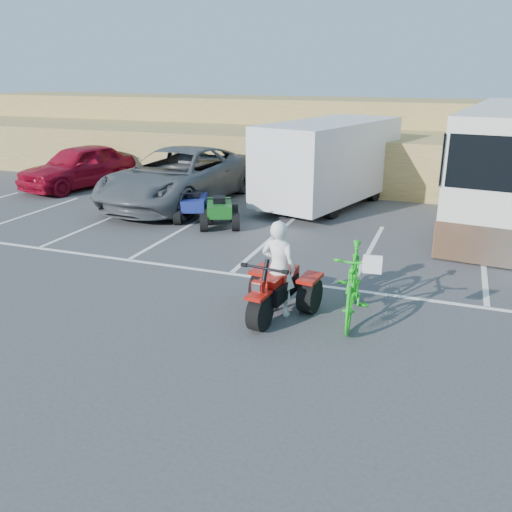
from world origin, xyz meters
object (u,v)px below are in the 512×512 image
(red_trike_atv, at_px, (274,316))
(rider, at_px, (278,268))
(green_dirt_bike, at_px, (353,283))
(quad_atv_green, at_px, (220,226))
(cargo_trailer, at_px, (329,161))
(rv_motorhome, at_px, (508,173))
(quad_atv_blue, at_px, (195,220))
(grey_pickup, at_px, (178,176))
(red_car, at_px, (80,166))

(red_trike_atv, bearing_deg, rider, 90.00)
(rider, bearing_deg, green_dirt_bike, -160.91)
(quad_atv_green, bearing_deg, green_dirt_bike, -69.55)
(green_dirt_bike, xyz_separation_m, quad_atv_green, (-4.82, 4.86, -0.69))
(cargo_trailer, bearing_deg, rv_motorhome, 14.55)
(quad_atv_blue, bearing_deg, red_trike_atv, -72.41)
(grey_pickup, relative_size, quad_atv_blue, 4.45)
(grey_pickup, xyz_separation_m, rv_motorhome, (10.32, 1.36, 0.52))
(red_car, distance_m, quad_atv_green, 8.10)
(red_trike_atv, height_order, grey_pickup, grey_pickup)
(grey_pickup, bearing_deg, rv_motorhome, 11.17)
(quad_atv_blue, bearing_deg, grey_pickup, 109.14)
(green_dirt_bike, bearing_deg, grey_pickup, 130.43)
(red_car, height_order, quad_atv_green, red_car)
(red_car, bearing_deg, quad_atv_green, -9.54)
(rider, bearing_deg, grey_pickup, -44.03)
(rider, bearing_deg, quad_atv_green, -49.22)
(rv_motorhome, bearing_deg, red_car, -171.42)
(red_car, xyz_separation_m, quad_atv_green, (7.37, -3.27, -0.83))
(red_car, bearing_deg, quad_atv_blue, -10.13)
(green_dirt_bike, height_order, rv_motorhome, rv_motorhome)
(rv_motorhome, xyz_separation_m, quad_atv_blue, (-8.82, -3.17, -1.46))
(rider, distance_m, grey_pickup, 9.45)
(rv_motorhome, relative_size, quad_atv_green, 6.35)
(rider, relative_size, cargo_trailer, 0.29)
(red_car, height_order, rv_motorhome, rv_motorhome)
(red_car, distance_m, rv_motorhome, 15.21)
(rider, height_order, grey_pickup, grey_pickup)
(quad_atv_blue, bearing_deg, rv_motorhome, -0.82)
(rv_motorhome, height_order, quad_atv_green, rv_motorhome)
(rv_motorhome, distance_m, quad_atv_blue, 9.48)
(red_trike_atv, bearing_deg, quad_atv_green, 129.89)
(grey_pickup, xyz_separation_m, quad_atv_green, (2.50, -2.17, -0.93))
(red_trike_atv, distance_m, green_dirt_bike, 1.59)
(green_dirt_bike, xyz_separation_m, red_car, (-12.19, 8.12, 0.13))
(cargo_trailer, relative_size, rv_motorhome, 0.67)
(rv_motorhome, bearing_deg, cargo_trailer, -174.46)
(quad_atv_blue, xyz_separation_m, quad_atv_green, (0.99, -0.36, 0.00))
(cargo_trailer, height_order, quad_atv_blue, cargo_trailer)
(grey_pickup, bearing_deg, quad_atv_blue, -46.58)
(grey_pickup, bearing_deg, red_car, 171.02)
(red_trike_atv, xyz_separation_m, red_car, (-10.83, 8.56, 0.83))
(grey_pickup, distance_m, rv_motorhome, 10.43)
(red_car, bearing_deg, rv_motorhome, 15.37)
(cargo_trailer, relative_size, quad_atv_green, 4.25)
(grey_pickup, height_order, red_car, grey_pickup)
(green_dirt_bike, bearing_deg, red_trike_atv, -167.71)
(red_car, xyz_separation_m, cargo_trailer, (9.73, 0.46, 0.68))
(red_trike_atv, distance_m, quad_atv_green, 6.33)
(rider, relative_size, green_dirt_bike, 0.79)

